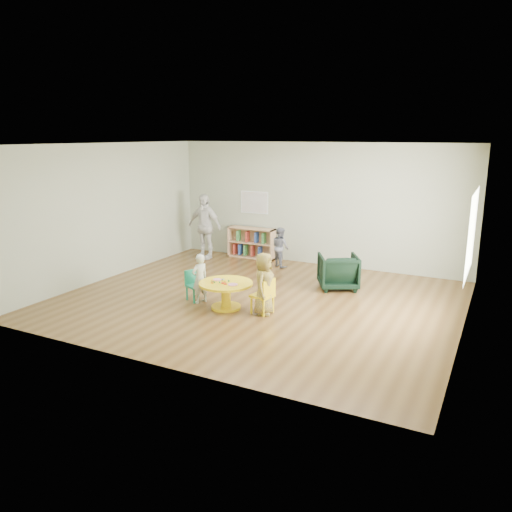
# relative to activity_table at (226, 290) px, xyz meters

# --- Properties ---
(room) EXTENTS (7.10, 7.00, 2.80)m
(room) POSITION_rel_activity_table_xyz_m (0.31, 0.65, 1.57)
(room) COLOR brown
(room) RESTS_ON ground
(activity_table) EXTENTS (0.94, 0.94, 0.51)m
(activity_table) POSITION_rel_activity_table_xyz_m (0.00, 0.00, 0.00)
(activity_table) COLOR yellow
(activity_table) RESTS_ON ground
(kid_chair_left) EXTENTS (0.40, 0.40, 0.56)m
(kid_chair_left) POSITION_rel_activity_table_xyz_m (-0.74, 0.13, -0.02)
(kid_chair_left) COLOR #198A63
(kid_chair_left) RESTS_ON ground
(kid_chair_right) EXTENTS (0.39, 0.39, 0.61)m
(kid_chair_right) POSITION_rel_activity_table_xyz_m (0.72, 0.05, 0.00)
(kid_chair_right) COLOR yellow
(kid_chair_right) RESTS_ON ground
(bookshelf) EXTENTS (1.20, 0.30, 0.75)m
(bookshelf) POSITION_rel_activity_table_xyz_m (-1.31, 3.51, 0.04)
(bookshelf) COLOR tan
(bookshelf) RESTS_ON ground
(alphabet_poster) EXTENTS (0.74, 0.01, 0.54)m
(alphabet_poster) POSITION_rel_activity_table_xyz_m (-1.30, 3.63, 1.03)
(alphabet_poster) COLOR white
(alphabet_poster) RESTS_ON ground
(armchair) EXTENTS (1.00, 1.01, 0.68)m
(armchair) POSITION_rel_activity_table_xyz_m (1.38, 2.00, 0.02)
(armchair) COLOR black
(armchair) RESTS_ON ground
(child_left) EXTENTS (0.32, 0.38, 0.90)m
(child_left) POSITION_rel_activity_table_xyz_m (-0.57, 0.05, 0.13)
(child_left) COLOR silver
(child_left) RESTS_ON ground
(child_right) EXTENTS (0.42, 0.57, 1.06)m
(child_right) POSITION_rel_activity_table_xyz_m (0.71, 0.04, 0.21)
(child_right) COLOR gold
(child_right) RESTS_ON ground
(toddler) EXTENTS (0.56, 0.53, 0.91)m
(toddler) POSITION_rel_activity_table_xyz_m (-0.31, 3.02, 0.13)
(toddler) COLOR #171F3A
(toddler) RESTS_ON ground
(adult_caretaker) EXTENTS (0.95, 0.44, 1.58)m
(adult_caretaker) POSITION_rel_activity_table_xyz_m (-2.31, 2.93, 0.47)
(adult_caretaker) COLOR white
(adult_caretaker) RESTS_ON ground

